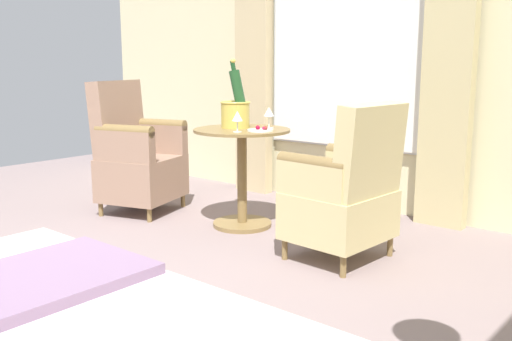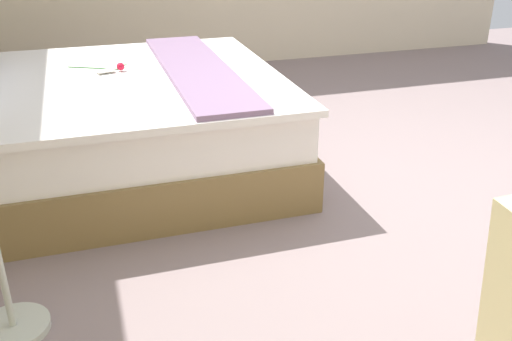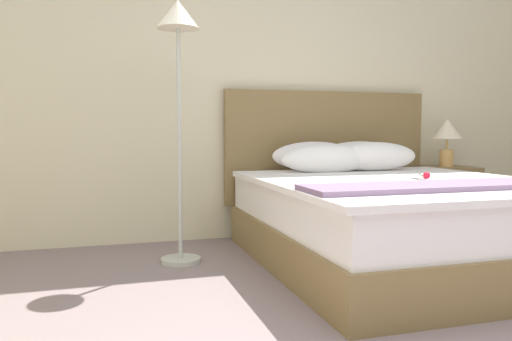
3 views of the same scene
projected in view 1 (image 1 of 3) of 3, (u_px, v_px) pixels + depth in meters
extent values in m
cube|color=beige|center=(350.00, 36.00, 4.63)|extent=(0.12, 5.89, 2.78)
cube|color=white|center=(345.00, 36.00, 4.57)|extent=(0.02, 1.43, 1.80)
cube|color=white|center=(343.00, 36.00, 4.54)|extent=(0.02, 1.36, 1.77)
cube|color=#C6B784|center=(450.00, 52.00, 3.96)|extent=(0.10, 0.36, 2.49)
cube|color=#C8B486|center=(254.00, 55.00, 5.10)|extent=(0.10, 0.36, 2.49)
cylinder|color=olive|center=(242.00, 224.00, 4.17)|extent=(0.43, 0.43, 0.03)
cylinder|color=olive|center=(242.00, 179.00, 4.11)|extent=(0.07, 0.07, 0.69)
cylinder|color=olive|center=(242.00, 130.00, 4.04)|extent=(0.69, 0.69, 0.02)
cylinder|color=gold|center=(235.00, 115.00, 4.09)|extent=(0.21, 0.21, 0.18)
torus|color=gold|center=(235.00, 102.00, 4.08)|extent=(0.22, 0.22, 0.02)
cylinder|color=white|center=(235.00, 105.00, 4.08)|extent=(0.18, 0.18, 0.03)
cylinder|color=#1E4723|center=(238.00, 92.00, 4.05)|extent=(0.09, 0.14, 0.32)
cylinder|color=#193D1E|center=(233.00, 66.00, 4.04)|extent=(0.04, 0.05, 0.08)
sphere|color=gold|center=(233.00, 61.00, 4.03)|extent=(0.04, 0.04, 0.04)
cylinder|color=white|center=(237.00, 132.00, 3.86)|extent=(0.06, 0.06, 0.01)
cylinder|color=white|center=(237.00, 126.00, 3.85)|extent=(0.01, 0.01, 0.07)
cone|color=white|center=(237.00, 116.00, 3.84)|extent=(0.07, 0.07, 0.07)
cylinder|color=white|center=(269.00, 128.00, 4.08)|extent=(0.07, 0.07, 0.01)
cylinder|color=white|center=(269.00, 122.00, 4.07)|extent=(0.01, 0.01, 0.08)
cone|color=white|center=(269.00, 112.00, 4.06)|extent=(0.07, 0.07, 0.06)
cylinder|color=white|center=(260.00, 130.00, 3.90)|extent=(0.18, 0.18, 0.01)
sphere|color=maroon|center=(258.00, 128.00, 3.90)|extent=(0.03, 0.03, 0.03)
sphere|color=#A2183D|center=(264.00, 128.00, 3.88)|extent=(0.02, 0.02, 0.02)
sphere|color=maroon|center=(266.00, 128.00, 3.88)|extent=(0.03, 0.03, 0.03)
cylinder|color=olive|center=(333.00, 232.00, 3.80)|extent=(0.04, 0.04, 0.13)
cylinder|color=olive|center=(285.00, 249.00, 3.44)|extent=(0.04, 0.04, 0.13)
cylinder|color=olive|center=(390.00, 246.00, 3.51)|extent=(0.04, 0.04, 0.13)
cylinder|color=olive|center=(343.00, 266.00, 3.15)|extent=(0.04, 0.04, 0.13)
cube|color=#CDBC83|center=(339.00, 214.00, 3.44)|extent=(0.61, 0.54, 0.29)
cube|color=#CDBC83|center=(370.00, 151.00, 3.22)|extent=(0.56, 0.19, 0.54)
cube|color=#CDBC83|center=(359.00, 169.00, 3.58)|extent=(0.12, 0.47, 0.20)
cylinder|color=olive|center=(360.00, 154.00, 3.56)|extent=(0.12, 0.47, 0.09)
cube|color=#CDBC83|center=(312.00, 180.00, 3.24)|extent=(0.12, 0.47, 0.20)
cylinder|color=olive|center=(313.00, 163.00, 3.22)|extent=(0.12, 0.47, 0.09)
cylinder|color=olive|center=(149.00, 215.00, 4.26)|extent=(0.04, 0.04, 0.11)
cylinder|color=olive|center=(183.00, 200.00, 4.72)|extent=(0.04, 0.04, 0.11)
cylinder|color=olive|center=(101.00, 209.00, 4.43)|extent=(0.04, 0.04, 0.11)
cylinder|color=olive|center=(138.00, 196.00, 4.89)|extent=(0.04, 0.04, 0.11)
cube|color=#92725E|center=(142.00, 178.00, 4.53)|extent=(0.71, 0.68, 0.33)
cube|color=#92725E|center=(117.00, 118.00, 4.53)|extent=(0.58, 0.32, 0.60)
cube|color=#92725E|center=(125.00, 146.00, 4.25)|extent=(0.23, 0.49, 0.24)
cylinder|color=olive|center=(124.00, 131.00, 4.23)|extent=(0.23, 0.49, 0.09)
cube|color=#92725E|center=(160.00, 139.00, 4.69)|extent=(0.23, 0.49, 0.24)
cylinder|color=olive|center=(159.00, 124.00, 4.67)|extent=(0.23, 0.49, 0.09)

